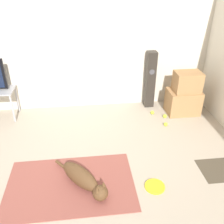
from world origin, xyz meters
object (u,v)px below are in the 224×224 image
cardboard_box_lower (183,102)px  tennis_ball_near_speaker (152,113)px  frisbee (155,186)px  cardboard_box_upper (187,82)px  dog (83,179)px  tennis_ball_loose_on_carpet (166,124)px  floor_speaker (150,80)px  tennis_ball_by_boxes (165,116)px

cardboard_box_lower → tennis_ball_near_speaker: (-0.56, -0.01, -0.19)m
frisbee → cardboard_box_upper: size_ratio=0.55×
dog → tennis_ball_loose_on_carpet: dog is taller
cardboard_box_lower → floor_speaker: floor_speaker is taller
cardboard_box_lower → tennis_ball_loose_on_carpet: bearing=-135.8°
dog → floor_speaker: bearing=56.7°
tennis_ball_by_boxes → tennis_ball_near_speaker: 0.24m
floor_speaker → tennis_ball_near_speaker: 0.61m
floor_speaker → dog: bearing=-123.3°
cardboard_box_lower → tennis_ball_by_boxes: 0.45m
tennis_ball_loose_on_carpet → tennis_ball_near_speaker: bearing=106.4°
cardboard_box_lower → tennis_ball_loose_on_carpet: 0.64m
tennis_ball_near_speaker → dog: bearing=-128.5°
cardboard_box_lower → floor_speaker: 0.72m
tennis_ball_by_boxes → tennis_ball_near_speaker: size_ratio=1.00×
cardboard_box_lower → tennis_ball_near_speaker: cardboard_box_lower is taller
tennis_ball_near_speaker → tennis_ball_loose_on_carpet: same height
dog → tennis_ball_loose_on_carpet: (1.42, 1.21, -0.09)m
frisbee → tennis_ball_loose_on_carpet: (0.55, 1.32, 0.02)m
frisbee → tennis_ball_loose_on_carpet: tennis_ball_loose_on_carpet is taller
tennis_ball_by_boxes → tennis_ball_loose_on_carpet: 0.27m
cardboard_box_upper → tennis_ball_near_speaker: size_ratio=6.90×
tennis_ball_loose_on_carpet → dog: bearing=-139.5°
dog → cardboard_box_upper: cardboard_box_upper is taller
frisbee → cardboard_box_lower: (0.99, 1.75, 0.21)m
dog → floor_speaker: floor_speaker is taller
cardboard_box_upper → tennis_ball_loose_on_carpet: bearing=-138.1°
dog → tennis_ball_near_speaker: dog is taller
cardboard_box_lower → cardboard_box_upper: 0.40m
dog → frisbee: dog is taller
cardboard_box_upper → tennis_ball_loose_on_carpet: 0.85m
dog → tennis_ball_near_speaker: 2.08m
dog → tennis_ball_by_boxes: size_ratio=11.60×
dog → tennis_ball_near_speaker: size_ratio=11.60×
tennis_ball_by_boxes → dog: bearing=-135.2°
floor_speaker → tennis_ball_by_boxes: (0.18, -0.50, -0.50)m
dog → cardboard_box_upper: (1.87, 1.62, 0.49)m
dog → frisbee: size_ratio=3.05×
cardboard_box_upper → tennis_ball_by_boxes: cardboard_box_upper is taller
floor_speaker → tennis_ball_loose_on_carpet: floor_speaker is taller
dog → floor_speaker: (1.30, 1.98, 0.41)m
cardboard_box_lower → floor_speaker: (-0.56, 0.34, 0.32)m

